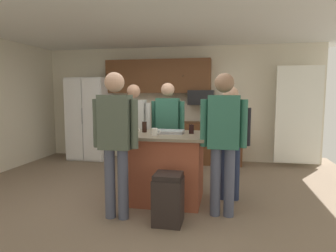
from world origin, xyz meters
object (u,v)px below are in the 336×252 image
(person_host_foreground, at_px, (134,128))
(glass_dark_ale, at_px, (127,131))
(person_elder_center, at_px, (230,136))
(person_guest_right, at_px, (223,134))
(mug_ceramic_white, at_px, (155,132))
(kitchen_island, at_px, (164,167))
(glass_stout_tall, at_px, (144,127))
(glass_short_whisky, at_px, (191,129))
(serving_tray, at_px, (168,132))
(trash_bin, at_px, (168,199))
(refrigerator, at_px, (90,119))
(person_guest_left, at_px, (116,135))
(microwave_over_range, at_px, (201,98))
(mug_blue_stoneware, at_px, (135,130))
(person_guest_by_door, at_px, (168,126))

(person_host_foreground, xyz_separation_m, glass_dark_ale, (0.19, -0.89, 0.07))
(person_elder_center, bearing_deg, glass_dark_ale, 6.97)
(person_elder_center, bearing_deg, person_guest_right, 68.86)
(mug_ceramic_white, bearing_deg, kitchen_island, 70.37)
(person_elder_center, distance_m, mug_ceramic_white, 1.09)
(person_elder_center, bearing_deg, glass_stout_tall, -7.81)
(glass_short_whisky, distance_m, serving_tray, 0.34)
(kitchen_island, xyz_separation_m, trash_bin, (0.21, -0.75, -0.19))
(person_guest_right, relative_size, person_elder_center, 1.09)
(person_host_foreground, height_order, mug_ceramic_white, person_host_foreground)
(person_guest_right, bearing_deg, glass_dark_ale, 20.43)
(refrigerator, bearing_deg, glass_stout_tall, -48.68)
(person_host_foreground, distance_m, person_elder_center, 1.61)
(kitchen_island, xyz_separation_m, person_host_foreground, (-0.64, 0.61, 0.48))
(person_guest_left, xyz_separation_m, glass_short_whisky, (0.83, 0.81, -0.01))
(microwave_over_range, bearing_deg, person_elder_center, -74.91)
(mug_blue_stoneware, relative_size, glass_dark_ale, 0.93)
(mug_ceramic_white, bearing_deg, glass_dark_ale, -170.49)
(mug_ceramic_white, relative_size, serving_tray, 0.28)
(microwave_over_range, xyz_separation_m, glass_stout_tall, (-0.63, -2.36, -0.40))
(person_guest_right, bearing_deg, refrigerator, -15.78)
(person_elder_center, bearing_deg, microwave_over_range, -87.75)
(microwave_over_range, height_order, serving_tray, microwave_over_range)
(person_guest_left, bearing_deg, person_elder_center, -24.14)
(glass_stout_tall, height_order, mug_ceramic_white, glass_stout_tall)
(mug_ceramic_white, height_order, glass_short_whisky, glass_short_whisky)
(glass_dark_ale, relative_size, glass_stout_tall, 0.89)
(person_host_foreground, height_order, person_guest_left, person_guest_left)
(person_host_foreground, bearing_deg, person_guest_by_door, 64.54)
(kitchen_island, distance_m, serving_tray, 0.51)
(microwave_over_range, distance_m, trash_bin, 3.41)
(person_elder_center, xyz_separation_m, mug_blue_stoneware, (-1.33, -0.28, 0.08))
(person_host_foreground, xyz_separation_m, person_guest_by_door, (0.53, 0.21, 0.02))
(microwave_over_range, height_order, glass_dark_ale, microwave_over_range)
(mug_blue_stoneware, distance_m, mug_ceramic_white, 0.37)
(person_guest_left, xyz_separation_m, glass_stout_tall, (0.13, 0.82, 0.00))
(glass_stout_tall, relative_size, glass_short_whisky, 1.22)
(glass_short_whisky, relative_size, serving_tray, 0.29)
(microwave_over_range, distance_m, person_host_foreground, 2.14)
(person_guest_by_door, bearing_deg, glass_stout_tall, -23.88)
(glass_dark_ale, xyz_separation_m, glass_stout_tall, (0.13, 0.38, 0.01))
(refrigerator, relative_size, glass_dark_ale, 13.62)
(mug_ceramic_white, height_order, serving_tray, mug_ceramic_white)
(refrigerator, xyz_separation_m, trash_bin, (2.49, -3.09, -0.65))
(refrigerator, distance_m, person_guest_right, 4.15)
(microwave_over_range, relative_size, mug_ceramic_white, 4.55)
(microwave_over_range, distance_m, serving_tray, 2.44)
(mug_blue_stoneware, bearing_deg, kitchen_island, 9.99)
(kitchen_island, bearing_deg, person_guest_right, -25.52)
(refrigerator, distance_m, person_host_foreground, 2.39)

